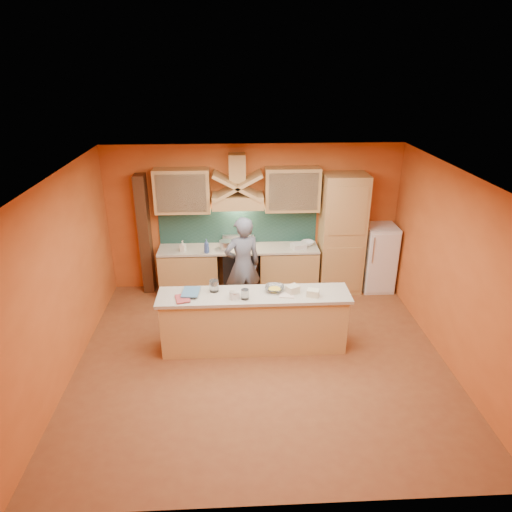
{
  "coord_description": "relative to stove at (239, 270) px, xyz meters",
  "views": [
    {
      "loc": [
        -0.38,
        -5.74,
        4.19
      ],
      "look_at": [
        -0.04,
        0.9,
        1.31
      ],
      "focal_mm": 32.0,
      "sensor_mm": 36.0,
      "label": 1
    }
  ],
  "objects": [
    {
      "name": "base_cabinet_right",
      "position": [
        0.95,
        0.0,
        -0.02
      ],
      "size": [
        1.1,
        0.6,
        0.86
      ],
      "primitive_type": "cube",
      "color": "tan",
      "rests_on": "floor"
    },
    {
      "name": "wall_front",
      "position": [
        0.3,
        -4.7,
        0.95
      ],
      "size": [
        5.5,
        0.02,
        2.8
      ],
      "primitive_type": "cube",
      "color": "#CD6128",
      "rests_on": "floor"
    },
    {
      "name": "soap_bottle_b",
      "position": [
        -0.59,
        -0.22,
        0.6
      ],
      "size": [
        0.12,
        0.12,
        0.27
      ],
      "primitive_type": "imported",
      "rotation": [
        0.0,
        0.0,
        0.24
      ],
      "color": "#365095",
      "rests_on": "counter_top"
    },
    {
      "name": "hood_chimney",
      "position": [
        0.0,
        0.15,
        1.95
      ],
      "size": [
        0.3,
        0.3,
        0.5
      ],
      "primitive_type": "cube",
      "color": "tan",
      "rests_on": "wall_back"
    },
    {
      "name": "counter_top",
      "position": [
        -0.0,
        0.0,
        0.45
      ],
      "size": [
        3.0,
        0.62,
        0.04
      ],
      "primitive_type": "cube",
      "color": "#BCB29F",
      "rests_on": "base_cabinet_left"
    },
    {
      "name": "wall_right",
      "position": [
        3.05,
        -2.2,
        0.95
      ],
      "size": [
        0.02,
        5.0,
        2.8
      ],
      "primitive_type": "cube",
      "color": "#CD6128",
      "rests_on": "floor"
    },
    {
      "name": "stove",
      "position": [
        0.0,
        0.0,
        0.0
      ],
      "size": [
        0.6,
        0.58,
        0.9
      ],
      "primitive_type": "cube",
      "color": "black",
      "rests_on": "floor"
    },
    {
      "name": "island_body",
      "position": [
        0.2,
        -1.9,
        -0.01
      ],
      "size": [
        2.8,
        0.55,
        0.88
      ],
      "primitive_type": "cube",
      "color": "#E0B772",
      "rests_on": "floor"
    },
    {
      "name": "upper_cabinet_right",
      "position": [
        1.0,
        0.12,
        1.55
      ],
      "size": [
        1.0,
        0.35,
        0.8
      ],
      "primitive_type": "cube",
      "color": "tan",
      "rests_on": "wall_back"
    },
    {
      "name": "jar_large",
      "position": [
        -0.4,
        -1.78,
        0.58
      ],
      "size": [
        0.17,
        0.17,
        0.18
      ],
      "primitive_type": "cylinder",
      "rotation": [
        0.0,
        0.0,
        0.23
      ],
      "color": "silver",
      "rests_on": "island_top"
    },
    {
      "name": "range_hood",
      "position": [
        0.0,
        0.05,
        1.37
      ],
      "size": [
        0.92,
        0.5,
        0.24
      ],
      "primitive_type": "cube",
      "color": "tan",
      "rests_on": "wall_back"
    },
    {
      "name": "base_cabinet_left",
      "position": [
        -0.95,
        0.0,
        -0.02
      ],
      "size": [
        1.1,
        0.6,
        0.86
      ],
      "primitive_type": "cube",
      "color": "tan",
      "rests_on": "floor"
    },
    {
      "name": "fridge",
      "position": [
        2.7,
        0.0,
        0.2
      ],
      "size": [
        0.58,
        0.6,
        1.3
      ],
      "primitive_type": "cube",
      "color": "white",
      "rests_on": "floor"
    },
    {
      "name": "person",
      "position": [
        0.06,
        -0.73,
        0.43
      ],
      "size": [
        0.74,
        0.58,
        1.77
      ],
      "primitive_type": "imported",
      "rotation": [
        0.0,
        0.0,
        3.42
      ],
      "color": "slate",
      "rests_on": "floor"
    },
    {
      "name": "upper_cabinet_left",
      "position": [
        -1.0,
        0.12,
        1.55
      ],
      "size": [
        1.0,
        0.35,
        0.8
      ],
      "primitive_type": "cube",
      "color": "tan",
      "rests_on": "wall_back"
    },
    {
      "name": "grocery_bag_a",
      "position": [
        0.79,
        -1.89,
        0.55
      ],
      "size": [
        0.23,
        0.22,
        0.12
      ],
      "primitive_type": "cube",
      "rotation": [
        0.0,
        0.0,
        0.54
      ],
      "color": "beige",
      "rests_on": "island_top"
    },
    {
      "name": "soap_bottle_a",
      "position": [
        -1.03,
        -0.13,
        0.57
      ],
      "size": [
        0.12,
        0.12,
        0.21
      ],
      "primitive_type": "imported",
      "rotation": [
        0.0,
        0.0,
        -0.28
      ],
      "color": "silver",
      "rests_on": "counter_top"
    },
    {
      "name": "jar_small",
      "position": [
        0.06,
        -2.04,
        0.57
      ],
      "size": [
        0.14,
        0.14,
        0.15
      ],
      "primitive_type": "cylinder",
      "rotation": [
        0.0,
        0.0,
        0.24
      ],
      "color": "silver",
      "rests_on": "island_top"
    },
    {
      "name": "pantry_column",
      "position": [
        1.95,
        0.0,
        0.7
      ],
      "size": [
        0.8,
        0.6,
        2.3
      ],
      "primitive_type": "cube",
      "color": "tan",
      "rests_on": "floor"
    },
    {
      "name": "wall_back",
      "position": [
        0.3,
        0.3,
        0.95
      ],
      "size": [
        5.5,
        0.02,
        2.8
      ],
      "primitive_type": "cube",
      "color": "#CD6128",
      "rests_on": "floor"
    },
    {
      "name": "dish_rack",
      "position": [
        1.12,
        -0.09,
        0.52
      ],
      "size": [
        0.31,
        0.28,
        0.09
      ],
      "primitive_type": "cube",
      "rotation": [
        0.0,
        0.0,
        0.35
      ],
      "color": "silver",
      "rests_on": "counter_top"
    },
    {
      "name": "cloth",
      "position": [
        0.69,
        -1.98,
        0.5
      ],
      "size": [
        0.24,
        0.2,
        0.01
      ],
      "primitive_type": "cube",
      "rotation": [
        0.0,
        0.0,
        -0.16
      ],
      "color": "beige",
      "rests_on": "island_top"
    },
    {
      "name": "wall_left",
      "position": [
        -2.45,
        -2.2,
        0.95
      ],
      "size": [
        0.02,
        5.0,
        2.8
      ],
      "primitive_type": "cube",
      "color": "#CD6128",
      "rests_on": "floor"
    },
    {
      "name": "bowl_back",
      "position": [
        1.32,
        0.06,
        0.51
      ],
      "size": [
        0.28,
        0.28,
        0.08
      ],
      "primitive_type": "imported",
      "rotation": [
        0.0,
        0.0,
        -0.13
      ],
      "color": "silver",
      "rests_on": "counter_top"
    },
    {
      "name": "mixing_bowl",
      "position": [
        0.52,
        -1.81,
        0.53
      ],
      "size": [
        0.34,
        0.34,
        0.07
      ],
      "primitive_type": "imported",
      "rotation": [
        0.0,
        0.0,
        -0.19
      ],
      "color": "silver",
      "rests_on": "island_top"
    },
    {
      "name": "book_upper",
      "position": [
        -0.87,
        -1.85,
        0.53
      ],
      "size": [
        0.28,
        0.36,
        0.03
      ],
      "primitive_type": "imported",
      "rotation": [
        0.0,
        0.0,
        -0.08
      ],
      "color": "teal",
      "rests_on": "island_top"
    },
    {
      "name": "backsplash",
      "position": [
        -0.0,
        0.28,
        0.8
      ],
      "size": [
        3.0,
        0.03,
        0.7
      ],
      "primitive_type": "cube",
      "color": "#1A3A34",
      "rests_on": "wall_back"
    },
    {
      "name": "floor",
      "position": [
        0.3,
        -2.2,
        -0.45
      ],
      "size": [
        5.5,
        5.0,
        0.01
      ],
      "primitive_type": "cube",
      "color": "brown",
      "rests_on": "ground"
    },
    {
      "name": "kitchen_scale",
      "position": [
        -0.09,
        -2.02,
        0.55
      ],
      "size": [
        0.15,
        0.15,
        0.1
      ],
      "primitive_type": "cube",
      "rotation": [
        0.0,
        0.0,
        0.35
      ],
      "color": "white",
      "rests_on": "island_top"
    },
    {
      "name": "ceiling",
      "position": [
        0.3,
        -2.2,
        2.35
      ],
      "size": [
        5.5,
        5.0,
        0.01
      ],
      "primitive_type": "cube",
      "color": "white",
      "rests_on": "wall_back"
    },
    {
      "name": "grocery_bag_b",
      "position": [
        1.07,
        -2.01,
        0.55
      ],
      "size": [
        0.2,
        0.18,
        0.1
      ],
      "primitive_type": "cube",
      "rotation": [
        0.0,
        0.0,
        -0.32
      ],
      "color": "beige",
      "rests_on": "island_top"
    },
    {
      "name": "trim_column_left",
      "position": [
        -1.75,
        0.15,
        0.7
      ],
      "size": [
        0.2,
        0.3,
        2.3
      ],
      "primitive_type": "cube",
      "color": "#472816",
      "rests_on": "floor"
    },
    {
      "name": "pot_small",
      "position": [
        0.14,
        0.17,
        0.53
      ],
      "size": [
        0.25,
        0.25,
        0.16
      ],
      "primitive_type": "cylinder",
      "rotation": [
        0.0,
        0.0,
        0.21
      ],
      "color": "#B7B6BD",
      "rests_on": "stove"
    },
    {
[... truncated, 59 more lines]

